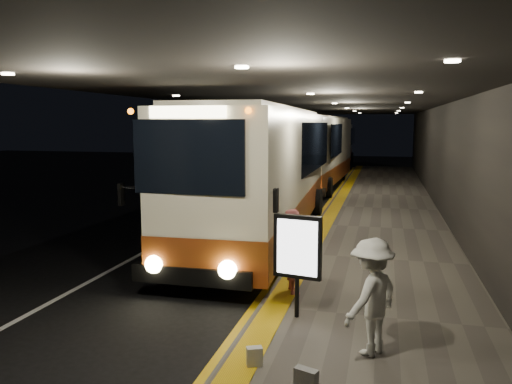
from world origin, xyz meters
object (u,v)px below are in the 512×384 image
at_px(passenger_waiting_white, 372,296).
at_px(bag_plain, 254,357).
at_px(coach_second, 316,155).
at_px(info_sign, 297,249).
at_px(coach_third, 337,146).
at_px(stanchion_post, 300,247).
at_px(passenger_boarding, 294,251).
at_px(coach_main, 264,178).
at_px(bag_polka, 306,383).

relative_size(passenger_waiting_white, bag_plain, 6.33).
bearing_deg(coach_second, info_sign, -81.33).
distance_m(coach_third, info_sign, 35.74).
bearing_deg(stanchion_post, info_sign, -81.67).
height_order(passenger_boarding, stanchion_post, passenger_boarding).
bearing_deg(coach_main, passenger_boarding, -72.78).
bearing_deg(bag_polka, bag_plain, 144.02).
bearing_deg(passenger_boarding, passenger_waiting_white, -169.05).
relative_size(passenger_boarding, bag_polka, 4.75).
relative_size(coach_second, coach_third, 1.11).
distance_m(coach_main, passenger_boarding, 5.92).
relative_size(coach_second, bag_polka, 33.78).
xyz_separation_m(coach_third, stanchion_post, (2.17, -32.89, -0.94)).
distance_m(passenger_boarding, bag_plain, 3.41).
relative_size(bag_polka, stanchion_post, 0.31).
distance_m(passenger_waiting_white, bag_plain, 1.99).
distance_m(coach_main, info_sign, 7.23).
distance_m(coach_second, coach_third, 15.82).
height_order(bag_polka, bag_plain, bag_polka).
bearing_deg(coach_third, bag_polka, -87.80).
height_order(bag_plain, stanchion_post, stanchion_post).
bearing_deg(coach_main, passenger_waiting_white, -68.03).
xyz_separation_m(bag_polka, stanchion_post, (-0.98, 5.38, 0.42)).
bearing_deg(info_sign, bag_polka, -67.20).
distance_m(coach_third, passenger_waiting_white, 36.99).
bearing_deg(passenger_boarding, bag_plain, 157.50).
bearing_deg(coach_third, passenger_boarding, -88.72).
xyz_separation_m(coach_main, coach_third, (-0.30, 28.81, -0.24)).
height_order(bag_plain, info_sign, info_sign).
distance_m(coach_second, passenger_waiting_white, 21.30).
bearing_deg(coach_third, info_sign, -88.38).
xyz_separation_m(bag_polka, info_sign, (-0.58, 2.62, 1.09)).
xyz_separation_m(coach_second, coach_third, (-0.26, 15.81, -0.20)).
xyz_separation_m(passenger_boarding, info_sign, (0.30, -1.33, 0.39)).
bearing_deg(info_sign, coach_main, 118.78).
bearing_deg(passenger_waiting_white, coach_main, -123.69).
height_order(coach_third, stanchion_post, coach_third).
xyz_separation_m(coach_second, passenger_boarding, (2.01, -18.51, -0.85)).
bearing_deg(passenger_boarding, bag_polka, 169.67).
relative_size(coach_third, stanchion_post, 9.36).
distance_m(coach_main, coach_third, 28.81).
bearing_deg(passenger_waiting_white, passenger_boarding, -114.27).
distance_m(coach_main, bag_plain, 9.21).
distance_m(bag_polka, stanchion_post, 5.48).
bearing_deg(coach_main, stanchion_post, -67.85).
height_order(coach_main, stanchion_post, coach_main).
bearing_deg(passenger_waiting_white, info_sign, -98.13).
height_order(coach_main, passenger_boarding, coach_main).
bearing_deg(passenger_waiting_white, stanchion_post, -123.89).
bearing_deg(coach_second, stanchion_post, -81.60).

